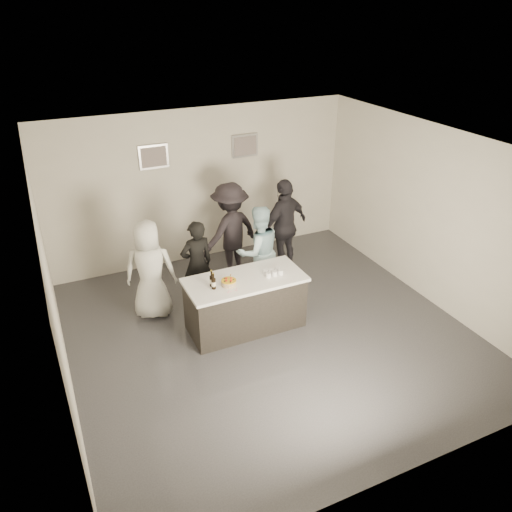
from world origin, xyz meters
name	(u,v)px	position (x,y,z in m)	size (l,w,h in m)	color
floor	(269,333)	(0.00, 0.00, 0.00)	(6.00, 6.00, 0.00)	#3D3D42
ceiling	(272,148)	(0.00, 0.00, 3.00)	(6.00, 6.00, 0.00)	white
wall_back	(202,186)	(0.00, 3.00, 1.50)	(6.00, 0.04, 3.00)	beige
wall_front	(406,375)	(0.00, -3.00, 1.50)	(6.00, 0.04, 3.00)	beige
wall_left	(52,295)	(-3.00, 0.00, 1.50)	(0.04, 6.00, 3.00)	beige
wall_right	(430,216)	(3.00, 0.00, 1.50)	(0.04, 6.00, 3.00)	beige
picture_left	(154,157)	(-0.90, 2.97, 2.20)	(0.54, 0.04, 0.44)	#B2B2B7
picture_right	(245,146)	(0.90, 2.97, 2.20)	(0.54, 0.04, 0.44)	#B2B2B7
bar_counter	(245,303)	(-0.27, 0.32, 0.45)	(1.86, 0.86, 0.90)	white
cake	(229,283)	(-0.57, 0.25, 0.94)	(0.23, 0.23, 0.07)	gold
beer_bottle_a	(212,278)	(-0.81, 0.33, 1.03)	(0.07, 0.07, 0.26)	black
beer_bottle_b	(214,281)	(-0.81, 0.24, 1.03)	(0.07, 0.07, 0.26)	black
tumbler_cluster	(273,272)	(0.19, 0.27, 0.94)	(0.30, 0.19, 0.08)	#CC9413
candles	(233,291)	(-0.58, 0.06, 0.90)	(0.24, 0.08, 0.01)	pink
person_main_black	(197,264)	(-0.73, 1.29, 0.78)	(0.57, 0.37, 1.56)	black
person_main_blue	(258,252)	(0.36, 1.18, 0.84)	(0.81, 0.63, 1.67)	#B0DAE7
person_guest_left	(150,270)	(-1.51, 1.30, 0.85)	(0.83, 0.54, 1.69)	silver
person_guest_right	(285,226)	(1.19, 1.78, 0.92)	(1.08, 0.45, 1.84)	#252329
person_guest_back	(230,231)	(0.16, 1.98, 0.93)	(1.20, 0.69, 1.85)	black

